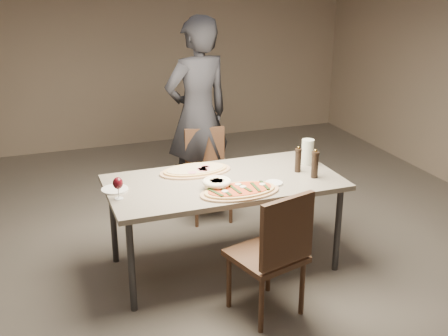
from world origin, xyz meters
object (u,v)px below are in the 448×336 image
object	(u,v)px
carafe	(308,152)
chair_far	(207,169)
ham_pizza	(196,170)
diner	(198,115)
chair_near	(275,249)
dining_table	(224,187)
pepper_mill_left	(315,164)
bread_basket	(217,184)
zucchini_pizza	(240,191)

from	to	relation	value
carafe	chair_far	distance (m)	1.12
ham_pizza	diner	xyz separation A→B (m)	(0.33, 0.99, 0.18)
chair_near	diner	bearing A→B (deg)	71.75
carafe	chair_near	size ratio (longest dim) A/B	0.23
dining_table	ham_pizza	xyz separation A→B (m)	(-0.16, 0.24, 0.07)
dining_table	pepper_mill_left	bearing A→B (deg)	-15.59
carafe	bread_basket	bearing A→B (deg)	-163.53
diner	pepper_mill_left	bearing A→B (deg)	96.19
pepper_mill_left	chair_far	distance (m)	1.33
dining_table	zucchini_pizza	distance (m)	0.29
dining_table	carafe	world-z (taller)	carafe
zucchini_pizza	pepper_mill_left	bearing A→B (deg)	-17.29
zucchini_pizza	chair_near	world-z (taller)	chair_near
diner	ham_pizza	bearing A→B (deg)	57.96
chair_far	diner	world-z (taller)	diner
chair_near	zucchini_pizza	bearing A→B (deg)	81.30
chair_far	bread_basket	bearing A→B (deg)	79.99
zucchini_pizza	chair_near	size ratio (longest dim) A/B	0.64
ham_pizza	chair_far	bearing A→B (deg)	57.99
dining_table	chair_far	size ratio (longest dim) A/B	2.11
carafe	chair_far	xyz separation A→B (m)	(-0.59, 0.88, -0.38)
diner	bread_basket	bearing A→B (deg)	64.73
dining_table	bread_basket	bearing A→B (deg)	-125.72
dining_table	bread_basket	size ratio (longest dim) A/B	8.37
dining_table	zucchini_pizza	bearing A→B (deg)	-85.66
dining_table	chair_far	xyz separation A→B (m)	(0.19, 0.98, -0.21)
chair_far	zucchini_pizza	bearing A→B (deg)	87.27
bread_basket	pepper_mill_left	bearing A→B (deg)	-2.31
dining_table	bread_basket	world-z (taller)	bread_basket
ham_pizza	carafe	size ratio (longest dim) A/B	2.74
chair_near	chair_far	size ratio (longest dim) A/B	1.10
carafe	pepper_mill_left	bearing A→B (deg)	-107.54
bread_basket	carafe	xyz separation A→B (m)	(0.89, 0.26, 0.06)
dining_table	zucchini_pizza	size ratio (longest dim) A/B	2.97
chair_near	chair_far	xyz separation A→B (m)	(0.11, 1.76, -0.05)
pepper_mill_left	carafe	world-z (taller)	pepper_mill_left
pepper_mill_left	carafe	bearing A→B (deg)	72.46
ham_pizza	chair_near	xyz separation A→B (m)	(0.23, -1.02, -0.24)
ham_pizza	diner	distance (m)	1.06
bread_basket	diner	distance (m)	1.43
pepper_mill_left	zucchini_pizza	bearing A→B (deg)	-172.37
ham_pizza	bread_basket	size ratio (longest dim) A/B	2.72
chair_near	ham_pizza	bearing A→B (deg)	87.59
dining_table	diner	bearing A→B (deg)	81.70
ham_pizza	pepper_mill_left	distance (m)	0.95
zucchini_pizza	diner	distance (m)	1.53
diner	dining_table	bearing A→B (deg)	68.36
pepper_mill_left	chair_far	bearing A→B (deg)	112.76
bread_basket	chair_far	distance (m)	1.22
pepper_mill_left	dining_table	bearing A→B (deg)	164.41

